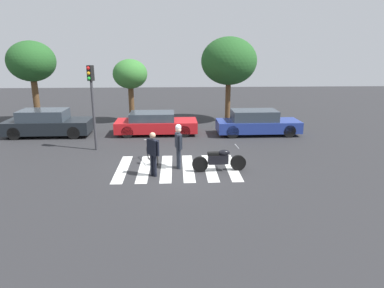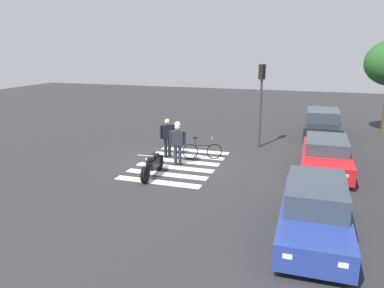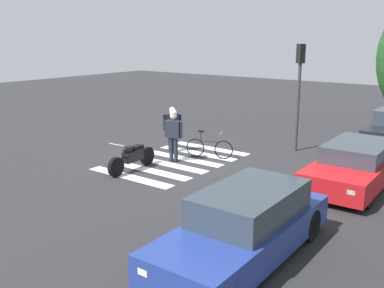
{
  "view_description": "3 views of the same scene",
  "coord_description": "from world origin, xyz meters",
  "px_view_note": "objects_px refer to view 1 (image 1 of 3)",
  "views": [
    {
      "loc": [
        -0.03,
        -13.43,
        4.81
      ],
      "look_at": [
        0.65,
        0.79,
        0.8
      ],
      "focal_mm": 32.16,
      "sensor_mm": 36.0,
      "label": 1
    },
    {
      "loc": [
        14.14,
        5.24,
        4.8
      ],
      "look_at": [
        0.66,
        0.82,
        1.12
      ],
      "focal_mm": 35.0,
      "sensor_mm": 36.0,
      "label": 2
    },
    {
      "loc": [
        11.58,
        9.43,
        4.3
      ],
      "look_at": [
        0.73,
        1.31,
        0.96
      ],
      "focal_mm": 41.08,
      "sensor_mm": 36.0,
      "label": 3
    }
  ],
  "objects_px": {
    "car_blue_hatchback": "(257,123)",
    "officer_on_foot": "(178,143)",
    "car_red_convertible": "(155,123)",
    "traffic_light_pole": "(92,94)",
    "police_motorcycle": "(219,160)",
    "officer_by_motorcycle": "(153,151)",
    "leaning_bicycle": "(152,154)",
    "car_black_suv": "(48,123)"
  },
  "relations": [
    {
      "from": "car_blue_hatchback",
      "to": "officer_on_foot",
      "type": "bearing_deg",
      "value": -129.35
    },
    {
      "from": "car_red_convertible",
      "to": "traffic_light_pole",
      "type": "xyz_separation_m",
      "value": [
        -2.72,
        -3.08,
        2.1
      ]
    },
    {
      "from": "car_red_convertible",
      "to": "traffic_light_pole",
      "type": "distance_m",
      "value": 4.61
    },
    {
      "from": "police_motorcycle",
      "to": "officer_by_motorcycle",
      "type": "height_order",
      "value": "officer_by_motorcycle"
    },
    {
      "from": "officer_by_motorcycle",
      "to": "leaning_bicycle",
      "type": "bearing_deg",
      "value": 95.69
    },
    {
      "from": "police_motorcycle",
      "to": "traffic_light_pole",
      "type": "height_order",
      "value": "traffic_light_pole"
    },
    {
      "from": "car_blue_hatchback",
      "to": "officer_by_motorcycle",
      "type": "bearing_deg",
      "value": -130.85
    },
    {
      "from": "officer_on_foot",
      "to": "officer_by_motorcycle",
      "type": "xyz_separation_m",
      "value": [
        -0.98,
        -0.85,
        -0.08
      ]
    },
    {
      "from": "police_motorcycle",
      "to": "car_black_suv",
      "type": "relative_size",
      "value": 0.47
    },
    {
      "from": "police_motorcycle",
      "to": "car_red_convertible",
      "type": "xyz_separation_m",
      "value": [
        -2.88,
        6.3,
        0.16
      ]
    },
    {
      "from": "car_blue_hatchback",
      "to": "traffic_light_pole",
      "type": "xyz_separation_m",
      "value": [
        -8.49,
        -2.7,
        2.04
      ]
    },
    {
      "from": "police_motorcycle",
      "to": "car_blue_hatchback",
      "type": "distance_m",
      "value": 6.59
    },
    {
      "from": "police_motorcycle",
      "to": "traffic_light_pole",
      "type": "relative_size",
      "value": 0.54
    },
    {
      "from": "police_motorcycle",
      "to": "officer_by_motorcycle",
      "type": "relative_size",
      "value": 1.26
    },
    {
      "from": "police_motorcycle",
      "to": "car_black_suv",
      "type": "bearing_deg",
      "value": 145.15
    },
    {
      "from": "officer_by_motorcycle",
      "to": "car_red_convertible",
      "type": "bearing_deg",
      "value": 92.47
    },
    {
      "from": "car_black_suv",
      "to": "car_red_convertible",
      "type": "bearing_deg",
      "value": 0.88
    },
    {
      "from": "car_blue_hatchback",
      "to": "traffic_light_pole",
      "type": "bearing_deg",
      "value": -162.36
    },
    {
      "from": "car_red_convertible",
      "to": "car_blue_hatchback",
      "type": "height_order",
      "value": "car_blue_hatchback"
    },
    {
      "from": "officer_by_motorcycle",
      "to": "traffic_light_pole",
      "type": "bearing_deg",
      "value": 129.58
    },
    {
      "from": "car_red_convertible",
      "to": "leaning_bicycle",
      "type": "bearing_deg",
      "value": -88.52
    },
    {
      "from": "car_blue_hatchback",
      "to": "traffic_light_pole",
      "type": "relative_size",
      "value": 1.16
    },
    {
      "from": "car_black_suv",
      "to": "traffic_light_pole",
      "type": "relative_size",
      "value": 1.16
    },
    {
      "from": "leaning_bicycle",
      "to": "car_red_convertible",
      "type": "xyz_separation_m",
      "value": [
        -0.13,
        5.14,
        0.24
      ]
    },
    {
      "from": "car_red_convertible",
      "to": "police_motorcycle",
      "type": "bearing_deg",
      "value": -65.38
    },
    {
      "from": "leaning_bicycle",
      "to": "officer_by_motorcycle",
      "type": "height_order",
      "value": "officer_by_motorcycle"
    },
    {
      "from": "officer_on_foot",
      "to": "officer_by_motorcycle",
      "type": "height_order",
      "value": "officer_on_foot"
    },
    {
      "from": "officer_on_foot",
      "to": "car_blue_hatchback",
      "type": "bearing_deg",
      "value": 50.65
    },
    {
      "from": "traffic_light_pole",
      "to": "police_motorcycle",
      "type": "bearing_deg",
      "value": -29.88
    },
    {
      "from": "car_red_convertible",
      "to": "traffic_light_pole",
      "type": "relative_size",
      "value": 1.15
    },
    {
      "from": "car_blue_hatchback",
      "to": "police_motorcycle",
      "type": "bearing_deg",
      "value": -116.0
    },
    {
      "from": "traffic_light_pole",
      "to": "officer_by_motorcycle",
      "type": "bearing_deg",
      "value": -50.42
    },
    {
      "from": "officer_by_motorcycle",
      "to": "traffic_light_pole",
      "type": "relative_size",
      "value": 0.43
    },
    {
      "from": "officer_on_foot",
      "to": "car_black_suv",
      "type": "height_order",
      "value": "officer_on_foot"
    },
    {
      "from": "leaning_bicycle",
      "to": "car_blue_hatchback",
      "type": "xyz_separation_m",
      "value": [
        5.64,
        4.76,
        0.29
      ]
    },
    {
      "from": "officer_on_foot",
      "to": "traffic_light_pole",
      "type": "relative_size",
      "value": 0.46
    },
    {
      "from": "car_black_suv",
      "to": "police_motorcycle",
      "type": "bearing_deg",
      "value": -34.85
    },
    {
      "from": "police_motorcycle",
      "to": "car_red_convertible",
      "type": "distance_m",
      "value": 6.93
    },
    {
      "from": "officer_by_motorcycle",
      "to": "car_red_convertible",
      "type": "xyz_separation_m",
      "value": [
        -0.29,
        6.72,
        -0.38
      ]
    },
    {
      "from": "leaning_bicycle",
      "to": "police_motorcycle",
      "type": "bearing_deg",
      "value": -22.79
    },
    {
      "from": "police_motorcycle",
      "to": "officer_on_foot",
      "type": "distance_m",
      "value": 1.79
    },
    {
      "from": "police_motorcycle",
      "to": "car_blue_hatchback",
      "type": "bearing_deg",
      "value": 64.0
    }
  ]
}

